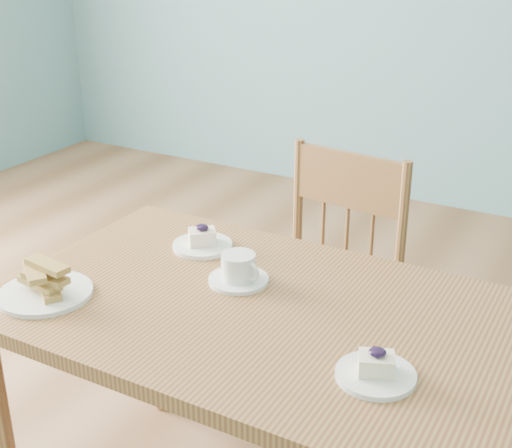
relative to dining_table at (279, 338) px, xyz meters
name	(u,v)px	position (x,y,z in m)	size (l,w,h in m)	color
dining_table	(279,338)	(0.00, 0.00, 0.00)	(1.26, 0.72, 0.68)	#9C6D3B
dining_chair	(323,295)	(-0.12, 0.51, -0.17)	(0.43, 0.41, 0.85)	#9C6D3B
cheesecake_plate_near	(376,370)	(0.27, -0.13, 0.08)	(0.15, 0.15, 0.06)	white
cheesecake_plate_far	(202,242)	(-0.32, 0.19, 0.08)	(0.15, 0.15, 0.06)	white
coffee_cup	(239,270)	(-0.15, 0.07, 0.10)	(0.14, 0.14, 0.07)	white
biscotti_plate	(44,285)	(-0.49, -0.20, 0.09)	(0.21, 0.21, 0.08)	white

